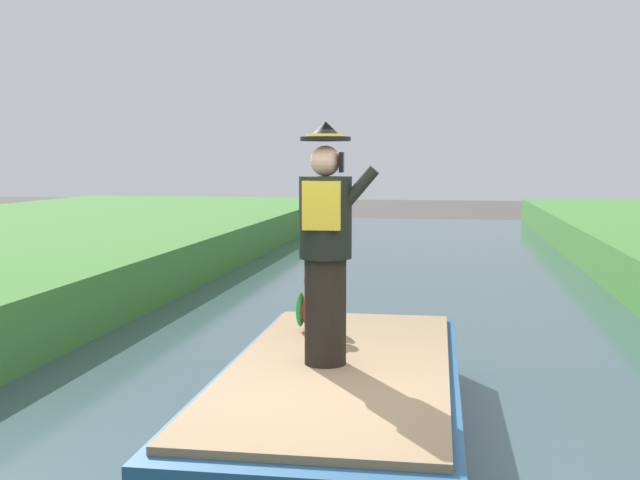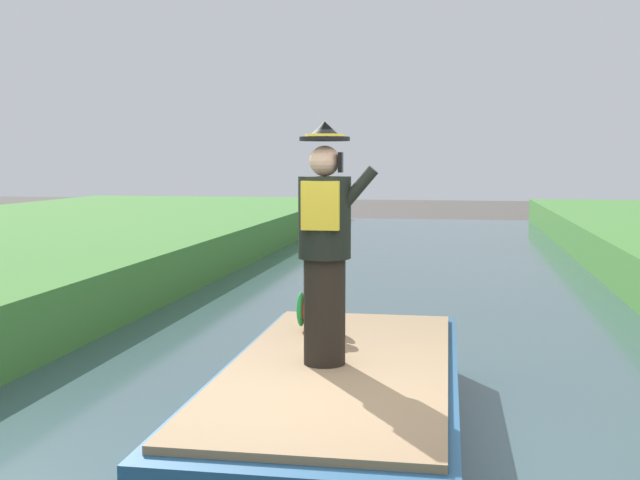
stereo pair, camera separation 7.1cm
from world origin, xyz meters
name	(u,v)px [view 2 (the right image)]	position (x,y,z in m)	size (l,w,h in m)	color
boat	(340,401)	(0.00, 0.79, 0.40)	(1.86, 4.22, 0.61)	#23517A
person_pirate	(325,244)	(-0.11, 0.73, 1.64)	(0.61, 0.42, 1.85)	black
parrot_plush	(316,305)	(-0.38, 1.83, 0.95)	(0.36, 0.35, 0.57)	red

